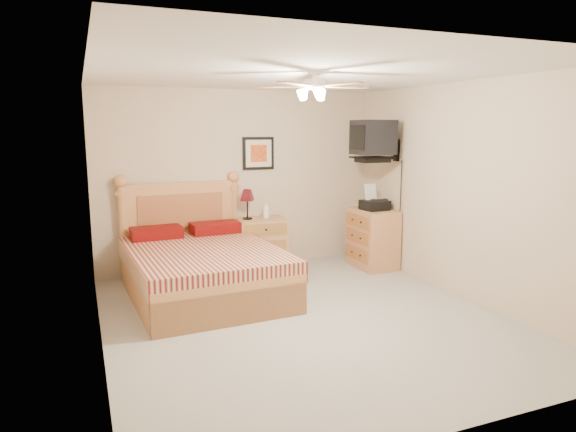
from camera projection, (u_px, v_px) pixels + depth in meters
name	position (u px, v px, depth m)	size (l,w,h in m)	color
floor	(304.00, 318.00, 5.39)	(4.50, 4.50, 0.00)	#9B968C
ceiling	(306.00, 73.00, 4.97)	(4.00, 4.50, 0.04)	white
wall_back	(240.00, 180.00, 7.24)	(4.00, 0.04, 2.50)	#C5AF91
wall_front	(455.00, 248.00, 3.13)	(4.00, 0.04, 2.50)	#C5AF91
wall_left	(94.00, 213.00, 4.44)	(0.04, 4.50, 2.50)	#C5AF91
wall_right	(463.00, 191.00, 5.93)	(0.04, 4.50, 2.50)	#C5AF91
bed	(203.00, 239.00, 6.00)	(1.64, 2.15, 1.39)	#BC793D
nightstand	(261.00, 244.00, 7.25)	(0.67, 0.50, 0.73)	#B37C4D
table_lamp	(247.00, 204.00, 7.09)	(0.23, 0.23, 0.42)	#510B11
lotion_bottle	(266.00, 210.00, 7.21)	(0.09, 0.09, 0.23)	white
framed_picture	(258.00, 153.00, 7.26)	(0.46, 0.04, 0.46)	black
dresser	(372.00, 238.00, 7.33)	(0.49, 0.71, 0.84)	#AA693C
fax_machine	(375.00, 197.00, 7.19)	(0.34, 0.36, 0.36)	black
magazine_lower	(361.00, 206.00, 7.44)	(0.21, 0.29, 0.03)	#BBB293
magazine_upper	(361.00, 205.00, 7.48)	(0.19, 0.26, 0.02)	tan
wall_tv	(383.00, 140.00, 6.96)	(0.56, 0.46, 0.58)	black
ceiling_fan	(314.00, 86.00, 4.81)	(1.14, 1.14, 0.28)	white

